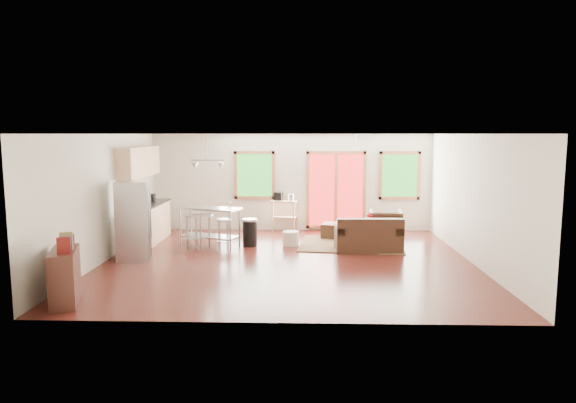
{
  "coord_description": "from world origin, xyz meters",
  "views": [
    {
      "loc": [
        0.32,
        -10.32,
        2.59
      ],
      "look_at": [
        0.0,
        0.3,
        1.2
      ],
      "focal_mm": 32.0,
      "sensor_mm": 36.0,
      "label": 1
    }
  ],
  "objects_px": {
    "armchair": "(386,223)",
    "refrigerator": "(134,220)",
    "coffee_table": "(365,230)",
    "loveseat": "(368,237)",
    "island": "(210,220)",
    "kitchen_cart": "(284,205)",
    "rug": "(351,244)",
    "ottoman": "(334,231)"
  },
  "relations": [
    {
      "from": "loveseat",
      "to": "kitchen_cart",
      "type": "xyz_separation_m",
      "value": [
        -1.98,
        2.37,
        0.41
      ]
    },
    {
      "from": "ottoman",
      "to": "armchair",
      "type": "bearing_deg",
      "value": -2.19
    },
    {
      "from": "coffee_table",
      "to": "ottoman",
      "type": "distance_m",
      "value": 0.96
    },
    {
      "from": "loveseat",
      "to": "island",
      "type": "distance_m",
      "value": 3.66
    },
    {
      "from": "armchair",
      "to": "island",
      "type": "distance_m",
      "value": 4.36
    },
    {
      "from": "island",
      "to": "refrigerator",
      "type": "bearing_deg",
      "value": -136.75
    },
    {
      "from": "armchair",
      "to": "refrigerator",
      "type": "xyz_separation_m",
      "value": [
        -5.58,
        -2.28,
        0.41
      ]
    },
    {
      "from": "loveseat",
      "to": "kitchen_cart",
      "type": "distance_m",
      "value": 3.11
    },
    {
      "from": "coffee_table",
      "to": "ottoman",
      "type": "xyz_separation_m",
      "value": [
        -0.71,
        0.64,
        -0.13
      ]
    },
    {
      "from": "island",
      "to": "armchair",
      "type": "bearing_deg",
      "value": 13.34
    },
    {
      "from": "coffee_table",
      "to": "island",
      "type": "bearing_deg",
      "value": -173.49
    },
    {
      "from": "rug",
      "to": "loveseat",
      "type": "distance_m",
      "value": 0.75
    },
    {
      "from": "coffee_table",
      "to": "kitchen_cart",
      "type": "height_order",
      "value": "kitchen_cart"
    },
    {
      "from": "loveseat",
      "to": "ottoman",
      "type": "bearing_deg",
      "value": 114.35
    },
    {
      "from": "rug",
      "to": "loveseat",
      "type": "xyz_separation_m",
      "value": [
        0.32,
        -0.61,
        0.3
      ]
    },
    {
      "from": "loveseat",
      "to": "ottoman",
      "type": "xyz_separation_m",
      "value": [
        -0.69,
        1.43,
        -0.12
      ]
    },
    {
      "from": "ottoman",
      "to": "loveseat",
      "type": "bearing_deg",
      "value": -64.33
    },
    {
      "from": "ottoman",
      "to": "island",
      "type": "distance_m",
      "value": 3.16
    },
    {
      "from": "island",
      "to": "kitchen_cart",
      "type": "xyz_separation_m",
      "value": [
        1.65,
        1.99,
        0.08
      ]
    },
    {
      "from": "armchair",
      "to": "kitchen_cart",
      "type": "distance_m",
      "value": 2.78
    },
    {
      "from": "ottoman",
      "to": "island",
      "type": "xyz_separation_m",
      "value": [
        -2.95,
        -1.05,
        0.44
      ]
    },
    {
      "from": "loveseat",
      "to": "island",
      "type": "bearing_deg",
      "value": 172.81
    },
    {
      "from": "coffee_table",
      "to": "armchair",
      "type": "relative_size",
      "value": 1.29
    },
    {
      "from": "rug",
      "to": "loveseat",
      "type": "bearing_deg",
      "value": -62.28
    },
    {
      "from": "coffee_table",
      "to": "island",
      "type": "distance_m",
      "value": 3.69
    },
    {
      "from": "ottoman",
      "to": "coffee_table",
      "type": "bearing_deg",
      "value": -41.88
    },
    {
      "from": "island",
      "to": "kitchen_cart",
      "type": "bearing_deg",
      "value": 50.3
    },
    {
      "from": "rug",
      "to": "refrigerator",
      "type": "distance_m",
      "value": 4.97
    },
    {
      "from": "coffee_table",
      "to": "island",
      "type": "xyz_separation_m",
      "value": [
        -3.66,
        -0.42,
        0.31
      ]
    },
    {
      "from": "coffee_table",
      "to": "armchair",
      "type": "xyz_separation_m",
      "value": [
        0.58,
        0.59,
        0.09
      ]
    },
    {
      "from": "coffee_table",
      "to": "rug",
      "type": "bearing_deg",
      "value": -151.67
    },
    {
      "from": "coffee_table",
      "to": "kitchen_cart",
      "type": "distance_m",
      "value": 2.58
    },
    {
      "from": "armchair",
      "to": "refrigerator",
      "type": "bearing_deg",
      "value": 27.81
    },
    {
      "from": "ottoman",
      "to": "island",
      "type": "height_order",
      "value": "island"
    },
    {
      "from": "kitchen_cart",
      "to": "armchair",
      "type": "bearing_deg",
      "value": -20.96
    },
    {
      "from": "refrigerator",
      "to": "island",
      "type": "xyz_separation_m",
      "value": [
        1.35,
        1.27,
        -0.19
      ]
    },
    {
      "from": "loveseat",
      "to": "armchair",
      "type": "height_order",
      "value": "armchair"
    },
    {
      "from": "rug",
      "to": "coffee_table",
      "type": "distance_m",
      "value": 0.49
    },
    {
      "from": "armchair",
      "to": "ottoman",
      "type": "distance_m",
      "value": 1.31
    },
    {
      "from": "kitchen_cart",
      "to": "loveseat",
      "type": "bearing_deg",
      "value": -50.1
    },
    {
      "from": "ottoman",
      "to": "rug",
      "type": "bearing_deg",
      "value": -65.89
    },
    {
      "from": "loveseat",
      "to": "refrigerator",
      "type": "relative_size",
      "value": 0.9
    }
  ]
}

